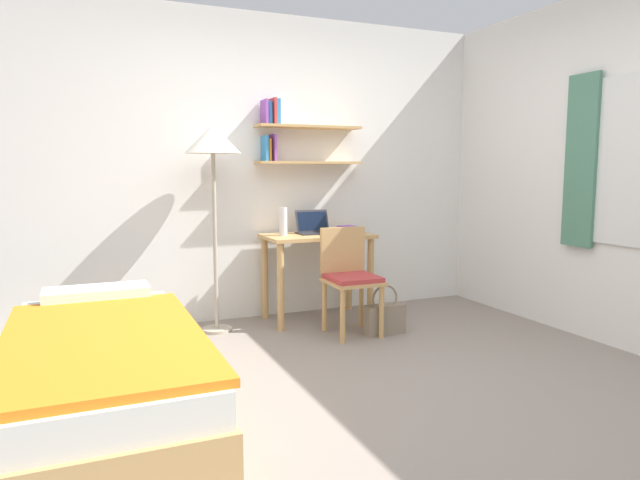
% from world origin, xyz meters
% --- Properties ---
extents(ground_plane, '(5.28, 5.28, 0.00)m').
position_xyz_m(ground_plane, '(0.00, 0.00, 0.00)').
color(ground_plane, gray).
extents(wall_back, '(4.40, 0.27, 2.60)m').
position_xyz_m(wall_back, '(0.00, 2.02, 1.31)').
color(wall_back, white).
rests_on(wall_back, ground_plane).
extents(bed, '(0.93, 2.05, 0.54)m').
position_xyz_m(bed, '(-1.47, 0.32, 0.24)').
color(bed, tan).
rests_on(bed, ground_plane).
extents(desk, '(0.91, 0.51, 0.74)m').
position_xyz_m(desk, '(0.32, 1.70, 0.58)').
color(desk, tan).
rests_on(desk, ground_plane).
extents(desk_chair, '(0.40, 0.43, 0.83)m').
position_xyz_m(desk_chair, '(0.39, 1.22, 0.46)').
color(desk_chair, tan).
rests_on(desk_chair, ground_plane).
extents(standing_lamp, '(0.44, 0.44, 1.63)m').
position_xyz_m(standing_lamp, '(-0.57, 1.68, 1.45)').
color(standing_lamp, '#B2A893').
rests_on(standing_lamp, ground_plane).
extents(laptop, '(0.30, 0.21, 0.20)m').
position_xyz_m(laptop, '(0.32, 1.78, 0.79)').
color(laptop, '#2D2D33').
rests_on(laptop, desk).
extents(water_bottle, '(0.07, 0.07, 0.24)m').
position_xyz_m(water_bottle, '(0.02, 1.73, 0.86)').
color(water_bottle, silver).
rests_on(water_bottle, desk).
extents(book_stack, '(0.17, 0.26, 0.06)m').
position_xyz_m(book_stack, '(0.62, 1.69, 0.77)').
color(book_stack, '#D13D38').
rests_on(book_stack, desk).
extents(handbag, '(0.33, 0.11, 0.40)m').
position_xyz_m(handbag, '(0.63, 1.07, 0.13)').
color(handbag, gray).
rests_on(handbag, ground_plane).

